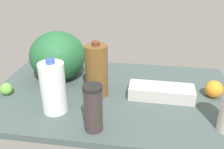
% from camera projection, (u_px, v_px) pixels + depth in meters
% --- Properties ---
extents(countertop, '(1.20, 0.76, 0.03)m').
position_uv_depth(countertop, '(112.00, 95.00, 1.26)').
color(countertop, '#41504E').
rests_on(countertop, ground).
extents(egg_carton, '(0.31, 0.12, 0.06)m').
position_uv_depth(egg_carton, '(161.00, 92.00, 1.20)').
color(egg_carton, '#BAB6B3').
rests_on(egg_carton, countertop).
extents(chocolate_milk_jug, '(0.11, 0.11, 0.27)m').
position_uv_depth(chocolate_milk_jug, '(97.00, 70.00, 1.19)').
color(chocolate_milk_jug, brown).
rests_on(chocolate_milk_jug, countertop).
extents(milk_jug, '(0.11, 0.11, 0.24)m').
position_uv_depth(milk_jug, '(53.00, 88.00, 1.06)').
color(milk_jug, white).
rests_on(milk_jug, countertop).
extents(watermelon, '(0.30, 0.30, 0.26)m').
position_uv_depth(watermelon, '(58.00, 56.00, 1.35)').
color(watermelon, '#226033').
rests_on(watermelon, countertop).
extents(shaker_bottle, '(0.08, 0.08, 0.19)m').
position_uv_depth(shaker_bottle, '(93.00, 108.00, 0.95)').
color(shaker_bottle, '#382D2E').
rests_on(shaker_bottle, countertop).
extents(lime_near_front, '(0.06, 0.06, 0.06)m').
position_uv_depth(lime_near_front, '(6.00, 89.00, 1.22)').
color(lime_near_front, '#6BB641').
rests_on(lime_near_front, countertop).
extents(orange_loose, '(0.08, 0.08, 0.08)m').
position_uv_depth(orange_loose, '(214.00, 89.00, 1.20)').
color(orange_loose, orange).
rests_on(orange_loose, countertop).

